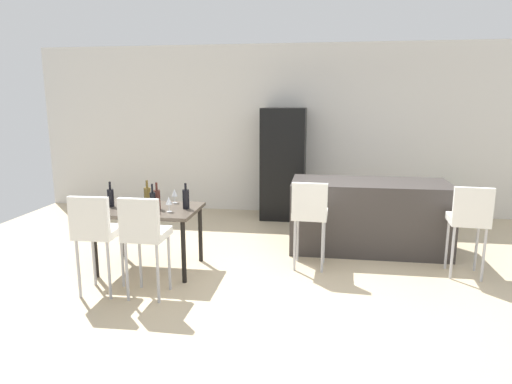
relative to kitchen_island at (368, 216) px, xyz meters
name	(u,v)px	position (x,y,z in m)	size (l,w,h in m)	color
ground_plane	(307,279)	(-0.75, -1.18, -0.46)	(10.00, 10.00, 0.00)	#C6B28E
back_wall	(316,130)	(-0.75, 1.96, 0.99)	(10.00, 0.12, 2.90)	silver
kitchen_island	(368,216)	(0.00, 0.00, 0.00)	(2.02, 0.91, 0.92)	#383330
bar_chair_left	(310,211)	(-0.75, -0.84, 0.24)	(0.42, 0.42, 1.05)	white
bar_chair_middle	(469,217)	(1.00, -0.84, 0.24)	(0.43, 0.43, 1.05)	white
dining_table	(149,215)	(-2.59, -1.12, 0.20)	(1.14, 0.79, 0.74)	#4C4238
dining_chair_near	(95,229)	(-2.85, -1.88, 0.24)	(0.41, 0.41, 1.05)	white
dining_chair_far	(144,231)	(-2.34, -1.88, 0.24)	(0.40, 0.40, 1.05)	white
wine_bottle_right	(157,199)	(-2.48, -1.15, 0.40)	(0.07, 0.07, 0.31)	#471E19
wine_bottle_end	(111,197)	(-3.06, -1.11, 0.39)	(0.08, 0.08, 0.29)	black
wine_bottle_inner	(147,195)	(-2.68, -0.94, 0.39)	(0.08, 0.08, 0.29)	brown
wine_bottle_near	(153,201)	(-2.48, -1.26, 0.40)	(0.06, 0.06, 0.31)	black
wine_bottle_far	(186,199)	(-2.16, -1.09, 0.40)	(0.08, 0.08, 0.30)	black
wine_glass_left	(169,201)	(-2.30, -1.26, 0.40)	(0.07, 0.07, 0.17)	silver
wine_glass_middle	(174,193)	(-2.38, -0.83, 0.40)	(0.07, 0.07, 0.17)	silver
refrigerator	(284,164)	(-1.27, 1.52, 0.46)	(0.72, 0.68, 1.84)	black
potted_plant	(447,204)	(1.38, 1.51, -0.15)	(0.34, 0.34, 0.55)	#996B4C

